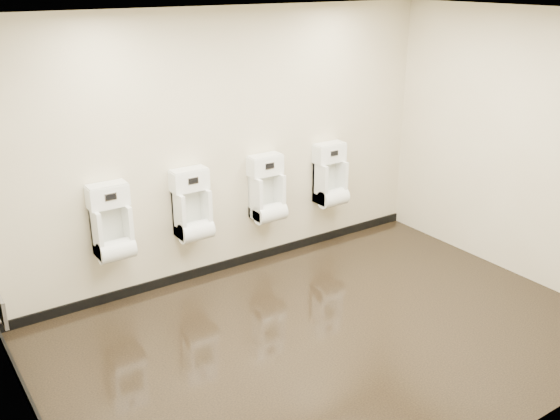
# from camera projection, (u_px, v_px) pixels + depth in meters

# --- Properties ---
(ground) EXTENTS (5.00, 3.50, 0.00)m
(ground) POSITION_uv_depth(u_px,v_px,m) (329.00, 337.00, 5.66)
(ground) COLOR black
(ground) RESTS_ON ground
(ceiling) EXTENTS (5.00, 3.50, 0.00)m
(ceiling) POSITION_uv_depth(u_px,v_px,m) (339.00, 15.00, 4.66)
(ceiling) COLOR white
(back_wall) EXTENTS (5.00, 0.02, 2.80)m
(back_wall) POSITION_uv_depth(u_px,v_px,m) (229.00, 146.00, 6.52)
(back_wall) COLOR beige
(back_wall) RESTS_ON ground
(front_wall) EXTENTS (5.00, 0.02, 2.80)m
(front_wall) POSITION_uv_depth(u_px,v_px,m) (512.00, 270.00, 3.81)
(front_wall) COLOR beige
(front_wall) RESTS_ON ground
(left_wall) EXTENTS (0.02, 3.50, 2.80)m
(left_wall) POSITION_uv_depth(u_px,v_px,m) (17.00, 266.00, 3.86)
(left_wall) COLOR beige
(left_wall) RESTS_ON ground
(right_wall) EXTENTS (0.02, 3.50, 2.80)m
(right_wall) POSITION_uv_depth(u_px,v_px,m) (522.00, 147.00, 6.46)
(right_wall) COLOR beige
(right_wall) RESTS_ON ground
(tile_overlay_left) EXTENTS (0.01, 3.50, 2.80)m
(tile_overlay_left) POSITION_uv_depth(u_px,v_px,m) (18.00, 266.00, 3.86)
(tile_overlay_left) COLOR white
(tile_overlay_left) RESTS_ON ground
(skirting_back) EXTENTS (5.00, 0.02, 0.10)m
(skirting_back) POSITION_uv_depth(u_px,v_px,m) (233.00, 263.00, 6.99)
(skirting_back) COLOR black
(skirting_back) RESTS_ON ground
(access_panel) EXTENTS (0.04, 0.25, 0.25)m
(access_panel) POSITION_uv_depth(u_px,v_px,m) (2.00, 311.00, 5.12)
(access_panel) COLOR #9E9EA3
(access_panel) RESTS_ON left_wall
(urinal_0) EXTENTS (0.39, 0.29, 0.73)m
(urinal_0) POSITION_uv_depth(u_px,v_px,m) (112.00, 228.00, 5.91)
(urinal_0) COLOR white
(urinal_0) RESTS_ON back_wall
(urinal_1) EXTENTS (0.39, 0.29, 0.73)m
(urinal_1) POSITION_uv_depth(u_px,v_px,m) (193.00, 210.00, 6.35)
(urinal_1) COLOR white
(urinal_1) RESTS_ON back_wall
(urinal_2) EXTENTS (0.39, 0.29, 0.73)m
(urinal_2) POSITION_uv_depth(u_px,v_px,m) (267.00, 194.00, 6.82)
(urinal_2) COLOR white
(urinal_2) RESTS_ON back_wall
(urinal_3) EXTENTS (0.39, 0.29, 0.73)m
(urinal_3) POSITION_uv_depth(u_px,v_px,m) (331.00, 180.00, 7.28)
(urinal_3) COLOR white
(urinal_3) RESTS_ON back_wall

